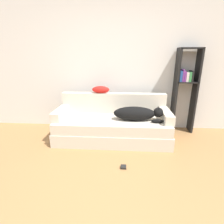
% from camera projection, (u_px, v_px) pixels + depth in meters
% --- Properties ---
extents(ground_plane, '(20.00, 20.00, 0.00)m').
position_uv_depth(ground_plane, '(104.00, 219.00, 1.66)').
color(ground_plane, '#9E7042').
extents(wall_back, '(7.55, 0.06, 2.70)m').
position_uv_depth(wall_back, '(116.00, 62.00, 3.47)').
color(wall_back, silver).
rests_on(wall_back, ground_plane).
extents(couch, '(2.02, 0.83, 0.41)m').
position_uv_depth(couch, '(112.00, 129.00, 3.19)').
color(couch, beige).
rests_on(couch, ground_plane).
extents(couch_backrest, '(1.98, 0.15, 0.39)m').
position_uv_depth(couch_backrest, '(114.00, 103.00, 3.39)').
color(couch_backrest, beige).
rests_on(couch_backrest, couch).
extents(couch_arm_left, '(0.15, 0.64, 0.16)m').
position_uv_depth(couch_arm_left, '(61.00, 113.00, 3.15)').
color(couch_arm_left, beige).
rests_on(couch_arm_left, couch).
extents(couch_arm_right, '(0.15, 0.64, 0.16)m').
position_uv_depth(couch_arm_right, '(166.00, 115.00, 3.03)').
color(couch_arm_right, beige).
rests_on(couch_arm_right, couch).
extents(dog, '(0.84, 0.29, 0.25)m').
position_uv_depth(dog, '(137.00, 113.00, 3.00)').
color(dog, black).
rests_on(dog, couch).
extents(laptop, '(0.40, 0.30, 0.02)m').
position_uv_depth(laptop, '(101.00, 118.00, 3.11)').
color(laptop, silver).
rests_on(laptop, couch).
extents(throw_pillow, '(0.33, 0.17, 0.13)m').
position_uv_depth(throw_pillow, '(101.00, 90.00, 3.32)').
color(throw_pillow, red).
rests_on(throw_pillow, couch_backrest).
extents(bookshelf, '(0.41, 0.26, 1.62)m').
position_uv_depth(bookshelf, '(185.00, 86.00, 3.34)').
color(bookshelf, black).
rests_on(bookshelf, ground_plane).
extents(power_adapter, '(0.08, 0.08, 0.03)m').
position_uv_depth(power_adapter, '(123.00, 167.00, 2.41)').
color(power_adapter, black).
rests_on(power_adapter, ground_plane).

